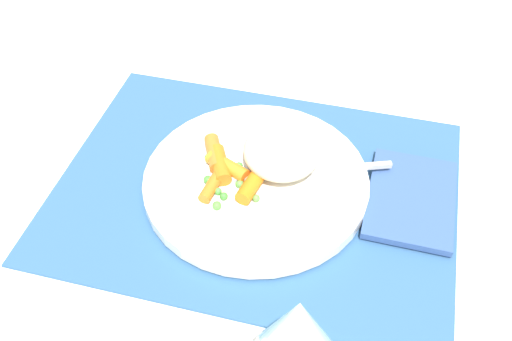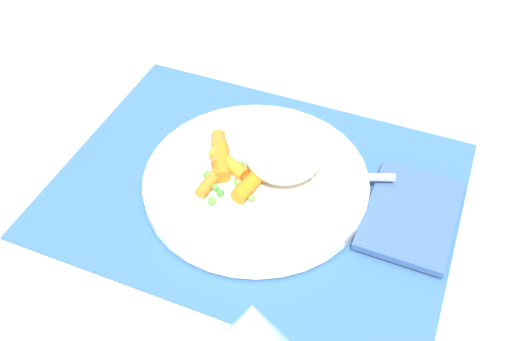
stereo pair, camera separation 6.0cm
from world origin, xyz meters
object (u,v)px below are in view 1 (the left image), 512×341
object	(u,v)px
rice_mound	(282,150)
fork	(286,173)
plate	(256,182)
carrot_portion	(226,169)
wine_glass	(297,339)
napkin	(411,199)

from	to	relation	value
rice_mound	fork	size ratio (longest dim) A/B	0.48
plate	fork	xyz separation A→B (m)	(-0.03, -0.01, 0.01)
carrot_portion	wine_glass	bearing A→B (deg)	118.96
carrot_portion	napkin	distance (m)	0.20
wine_glass	napkin	distance (m)	0.27
rice_mound	fork	xyz separation A→B (m)	(-0.01, 0.01, -0.02)
plate	wine_glass	distance (m)	0.25
rice_mound	carrot_portion	size ratio (longest dim) A/B	0.95
plate	fork	world-z (taller)	fork
fork	plate	bearing A→B (deg)	20.71
plate	napkin	bearing A→B (deg)	-173.08
fork	napkin	bearing A→B (deg)	-176.31
rice_mound	napkin	world-z (taller)	rice_mound
fork	wine_glass	bearing A→B (deg)	103.76
fork	carrot_portion	bearing A→B (deg)	13.77
plate	carrot_portion	xyz separation A→B (m)	(0.03, 0.00, 0.02)
rice_mound	napkin	xyz separation A→B (m)	(-0.14, 0.01, -0.03)
wine_glass	napkin	xyz separation A→B (m)	(-0.08, -0.24, -0.09)
fork	napkin	size ratio (longest dim) A/B	1.43
carrot_portion	fork	xyz separation A→B (m)	(-0.06, -0.02, -0.01)
napkin	wine_glass	bearing A→B (deg)	71.63
rice_mound	wine_glass	bearing A→B (deg)	104.65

